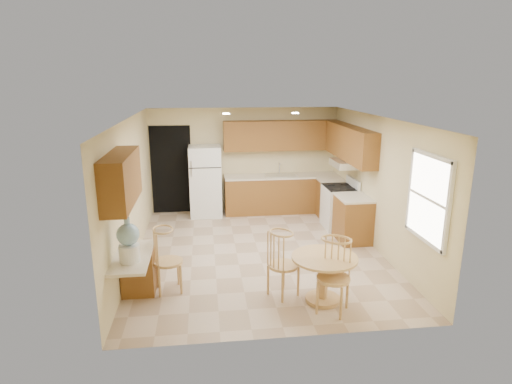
{
  "coord_description": "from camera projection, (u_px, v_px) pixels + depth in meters",
  "views": [
    {
      "loc": [
        -0.95,
        -7.41,
        3.18
      ],
      "look_at": [
        -0.01,
        0.3,
        1.1
      ],
      "focal_mm": 30.0,
      "sensor_mm": 36.0,
      "label": 1
    }
  ],
  "objects": [
    {
      "name": "sink",
      "position": [
        281.0,
        175.0,
        10.25
      ],
      "size": [
        0.78,
        0.44,
        0.01
      ],
      "primitive_type": "cube",
      "color": "silver",
      "rests_on": "counter_back"
    },
    {
      "name": "refrigerator",
      "position": [
        205.0,
        181.0,
        10.02
      ],
      "size": [
        0.73,
        0.71,
        1.66
      ],
      "color": "white",
      "rests_on": "floor"
    },
    {
      "name": "can_light_a",
      "position": [
        226.0,
        114.0,
        8.49
      ],
      "size": [
        0.14,
        0.14,
        0.02
      ],
      "primitive_type": "cylinder",
      "color": "white",
      "rests_on": "ceiling"
    },
    {
      "name": "desk_top",
      "position": [
        132.0,
        257.0,
        5.98
      ],
      "size": [
        0.5,
        1.2,
        0.04
      ],
      "primitive_type": "cube",
      "color": "beige",
      "rests_on": "desk_pedestal"
    },
    {
      "name": "base_cab_back",
      "position": [
        281.0,
        194.0,
        10.38
      ],
      "size": [
        2.75,
        0.6,
        0.87
      ],
      "primitive_type": "cube",
      "color": "brown",
      "rests_on": "floor"
    },
    {
      "name": "upper_cab_back",
      "position": [
        281.0,
        135.0,
        10.14
      ],
      "size": [
        2.75,
        0.33,
        0.7
      ],
      "primitive_type": "cube",
      "color": "brown",
      "rests_on": "wall_back"
    },
    {
      "name": "upper_cab_right",
      "position": [
        350.0,
        143.0,
        8.97
      ],
      "size": [
        0.33,
        2.42,
        0.7
      ],
      "primitive_type": "cube",
      "color": "brown",
      "rests_on": "wall_right"
    },
    {
      "name": "counter_right_b",
      "position": [
        354.0,
        198.0,
        8.42
      ],
      "size": [
        0.63,
        0.8,
        0.04
      ],
      "primitive_type": "cube",
      "color": "beige",
      "rests_on": "base_cab_right_b"
    },
    {
      "name": "window",
      "position": [
        429.0,
        198.0,
        6.14
      ],
      "size": [
        0.06,
        1.12,
        1.3
      ],
      "color": "white",
      "rests_on": "wall_right"
    },
    {
      "name": "dining_table",
      "position": [
        324.0,
        272.0,
        6.17
      ],
      "size": [
        0.95,
        0.95,
        0.7
      ],
      "rotation": [
        0.0,
        0.0,
        -0.27
      ],
      "color": "tan",
      "rests_on": "floor"
    },
    {
      "name": "wall_left",
      "position": [
        131.0,
        192.0,
        7.45
      ],
      "size": [
        0.02,
        5.5,
        2.5
      ],
      "primitive_type": "cube",
      "color": "beige",
      "rests_on": "floor"
    },
    {
      "name": "floor",
      "position": [
        259.0,
        252.0,
        8.04
      ],
      "size": [
        5.5,
        5.5,
        0.0
      ],
      "primitive_type": "plane",
      "color": "tan",
      "rests_on": "ground"
    },
    {
      "name": "chair_table_a",
      "position": [
        285.0,
        260.0,
        6.22
      ],
      "size": [
        0.45,
        0.57,
        1.01
      ],
      "rotation": [
        0.0,
        0.0,
        -1.01
      ],
      "color": "tan",
      "rests_on": "floor"
    },
    {
      "name": "chair_desk",
      "position": [
        167.0,
        256.0,
        6.35
      ],
      "size": [
        0.44,
        0.58,
        1.0
      ],
      "rotation": [
        0.0,
        0.0,
        -1.39
      ],
      "color": "tan",
      "rests_on": "floor"
    },
    {
      "name": "wall_back",
      "position": [
        244.0,
        160.0,
        10.35
      ],
      "size": [
        4.5,
        0.02,
        2.5
      ],
      "primitive_type": "cube",
      "color": "beige",
      "rests_on": "floor"
    },
    {
      "name": "range_hood",
      "position": [
        345.0,
        164.0,
        9.04
      ],
      "size": [
        0.5,
        0.76,
        0.14
      ],
      "primitive_type": "cube",
      "color": "silver",
      "rests_on": "upper_cab_right"
    },
    {
      "name": "base_cab_right_b",
      "position": [
        353.0,
        219.0,
        8.54
      ],
      "size": [
        0.6,
        0.8,
        0.87
      ],
      "primitive_type": "cube",
      "color": "brown",
      "rests_on": "floor"
    },
    {
      "name": "water_crock",
      "position": [
        129.0,
        242.0,
        5.72
      ],
      "size": [
        0.3,
        0.3,
        0.62
      ],
      "color": "white",
      "rests_on": "desk_top"
    },
    {
      "name": "counter_back",
      "position": [
        282.0,
        176.0,
        10.26
      ],
      "size": [
        2.75,
        0.63,
        0.04
      ],
      "primitive_type": "cube",
      "color": "beige",
      "rests_on": "base_cab_back"
    },
    {
      "name": "base_cab_right_a",
      "position": [
        332.0,
        200.0,
        9.93
      ],
      "size": [
        0.6,
        0.59,
        0.87
      ],
      "primitive_type": "cube",
      "color": "brown",
      "rests_on": "floor"
    },
    {
      "name": "wall_front",
      "position": [
        288.0,
        245.0,
        5.08
      ],
      "size": [
        4.5,
        0.02,
        2.5
      ],
      "primitive_type": "cube",
      "color": "beige",
      "rests_on": "floor"
    },
    {
      "name": "doorway",
      "position": [
        171.0,
        170.0,
        10.19
      ],
      "size": [
        0.9,
        0.02,
        2.1
      ],
      "primitive_type": "cube",
      "color": "black",
      "rests_on": "floor"
    },
    {
      "name": "desk_pedestal",
      "position": [
        138.0,
        271.0,
        6.45
      ],
      "size": [
        0.48,
        0.42,
        0.72
      ],
      "primitive_type": "cube",
      "color": "brown",
      "rests_on": "floor"
    },
    {
      "name": "stove",
      "position": [
        340.0,
        207.0,
        9.28
      ],
      "size": [
        0.65,
        0.76,
        1.09
      ],
      "color": "white",
      "rests_on": "floor"
    },
    {
      "name": "counter_right_a",
      "position": [
        332.0,
        181.0,
        9.82
      ],
      "size": [
        0.63,
        0.59,
        0.04
      ],
      "primitive_type": "cube",
      "color": "beige",
      "rests_on": "base_cab_right_a"
    },
    {
      "name": "wall_right",
      "position": [
        378.0,
        184.0,
        7.98
      ],
      "size": [
        0.02,
        5.5,
        2.5
      ],
      "primitive_type": "cube",
      "color": "beige",
      "rests_on": "floor"
    },
    {
      "name": "can_light_b",
      "position": [
        295.0,
        113.0,
        8.65
      ],
      "size": [
        0.14,
        0.14,
        0.02
      ],
      "primitive_type": "cylinder",
      "color": "white",
      "rests_on": "ceiling"
    },
    {
      "name": "upper_cab_left",
      "position": [
        121.0,
        179.0,
        5.78
      ],
      "size": [
        0.33,
        1.4,
        0.7
      ],
      "primitive_type": "cube",
      "color": "brown",
      "rests_on": "wall_left"
    },
    {
      "name": "ceiling",
      "position": [
        259.0,
        118.0,
        7.39
      ],
      "size": [
        4.5,
        5.5,
        0.02
      ],
      "primitive_type": "cube",
      "color": "white",
      "rests_on": "wall_back"
    },
    {
      "name": "chair_table_b",
      "position": [
        336.0,
        272.0,
        5.76
      ],
      "size": [
        0.47,
        0.55,
        1.06
      ],
      "rotation": [
        0.0,
        0.0,
        2.57
      ],
      "color": "tan",
      "rests_on": "floor"
    }
  ]
}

